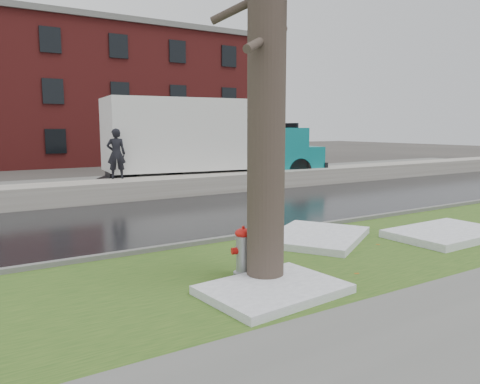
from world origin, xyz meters
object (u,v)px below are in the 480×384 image
fire_hydrant (243,249)px  box_truck (204,141)px  worker (116,154)px  tree (267,43)px

fire_hydrant → box_truck: 13.28m
box_truck → worker: bearing=-158.5°
tree → box_truck: bearing=66.6°
box_truck → worker: size_ratio=6.23×
tree → box_truck: (5.40, 12.46, -1.99)m
box_truck → fire_hydrant: bearing=-108.6°
worker → box_truck: bearing=-147.7°
fire_hydrant → worker: size_ratio=0.48×
box_truck → worker: (-4.44, -1.22, -0.38)m
fire_hydrant → worker: (1.10, 10.75, 1.18)m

